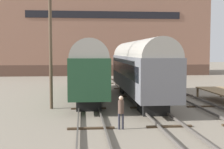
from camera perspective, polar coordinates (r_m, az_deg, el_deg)
The scene contains 9 objects.
ground_plane at distance 20.90m, azimuth 8.15°, elevation -7.57°, with size 200.00×200.00×0.00m, color slate.
track_left at distance 20.30m, azimuth -4.12°, elevation -7.48°, with size 2.60×60.00×0.26m.
track_middle at distance 20.87m, azimuth 8.16°, elevation -7.18°, with size 2.60×60.00×0.26m.
track_right at distance 22.31m, azimuth 19.29°, elevation -6.64°, with size 2.60×60.00×0.26m.
train_car_grey at distance 26.74m, azimuth 4.99°, elevation 1.47°, with size 2.84×16.17×5.19m.
train_car_green at distance 29.04m, azimuth -4.59°, elevation 1.65°, with size 2.84×18.23×5.15m.
person_worker at distance 17.11m, azimuth 1.66°, elevation -6.33°, with size 0.32×0.32×1.85m.
utility_pole at distance 23.43m, azimuth -11.18°, elevation 5.50°, with size 1.80×0.24×9.29m.
warehouse_building at distance 60.13m, azimuth -1.84°, elevation 9.33°, with size 37.96×11.74×19.16m.
Camera 1 is at (-4.87, -19.87, 4.27)m, focal length 50.00 mm.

